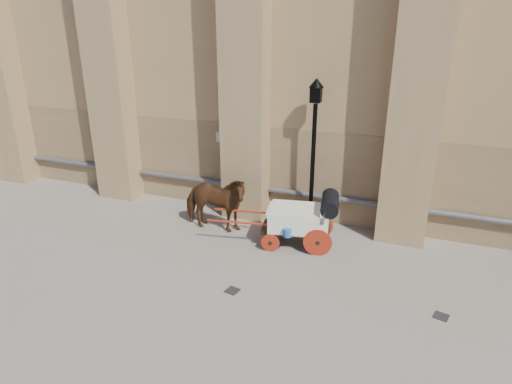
% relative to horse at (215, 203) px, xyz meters
% --- Properties ---
extents(ground, '(90.00, 90.00, 0.00)m').
position_rel_horse_xyz_m(ground, '(1.46, -2.16, -0.92)').
color(ground, gray).
rests_on(ground, ground).
extents(horse, '(2.21, 1.06, 1.84)m').
position_rel_horse_xyz_m(horse, '(0.00, 0.00, 0.00)').
color(horse, '#57311C').
rests_on(horse, ground).
extents(carriage, '(3.85, 1.65, 1.63)m').
position_rel_horse_xyz_m(carriage, '(2.82, 0.03, -0.04)').
color(carriage, black).
rests_on(carriage, ground).
extents(street_lamp, '(0.44, 0.44, 4.66)m').
position_rel_horse_xyz_m(street_lamp, '(2.71, 1.31, 1.57)').
color(street_lamp, black).
rests_on(street_lamp, ground).
extents(drain_grate_near, '(0.38, 0.38, 0.01)m').
position_rel_horse_xyz_m(drain_grate_near, '(1.83, -2.90, -0.91)').
color(drain_grate_near, black).
rests_on(drain_grate_near, ground).
extents(drain_grate_far, '(0.39, 0.39, 0.01)m').
position_rel_horse_xyz_m(drain_grate_far, '(6.66, -2.16, -0.91)').
color(drain_grate_far, black).
rests_on(drain_grate_far, ground).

